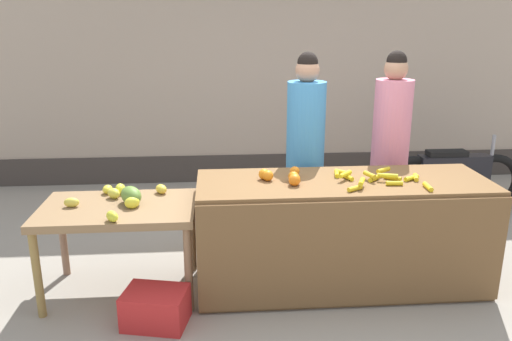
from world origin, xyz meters
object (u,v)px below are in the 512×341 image
object	(u,v)px
vendor_woman_blue_shirt	(305,156)
parked_motorcycle	(453,176)
vendor_woman_pink_shirt	(390,152)
produce_crate	(156,308)
produce_sack	(226,221)

from	to	relation	value
vendor_woman_blue_shirt	parked_motorcycle	distance (m)	2.14
vendor_woman_pink_shirt	produce_crate	distance (m)	2.51
vendor_woman_pink_shirt	vendor_woman_blue_shirt	bearing A→B (deg)	-174.96
parked_motorcycle	produce_sack	size ratio (longest dim) A/B	3.48
vendor_woman_pink_shirt	produce_sack	bearing A→B (deg)	174.33
vendor_woman_blue_shirt	produce_sack	bearing A→B (deg)	162.82
vendor_woman_pink_shirt	parked_motorcycle	xyz separation A→B (m)	(1.06, 0.85, -0.53)
parked_motorcycle	produce_crate	bearing A→B (deg)	-146.74
vendor_woman_blue_shirt	vendor_woman_pink_shirt	world-z (taller)	vendor_woman_pink_shirt
produce_crate	vendor_woman_blue_shirt	bearing A→B (deg)	41.88
vendor_woman_pink_shirt	produce_sack	size ratio (longest dim) A/B	4.02
vendor_woman_blue_shirt	parked_motorcycle	world-z (taller)	vendor_woman_blue_shirt
parked_motorcycle	produce_crate	distance (m)	3.73
parked_motorcycle	produce_sack	xyz separation A→B (m)	(-2.58, -0.70, -0.17)
parked_motorcycle	produce_sack	bearing A→B (deg)	-164.86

